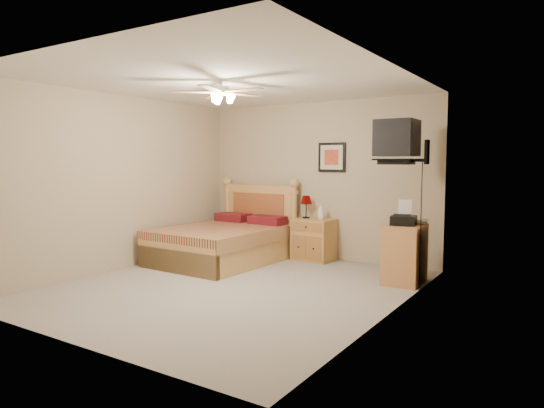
# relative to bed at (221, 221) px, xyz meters

# --- Properties ---
(floor) EXTENTS (4.50, 4.50, 0.00)m
(floor) POSITION_rel_bed_xyz_m (1.07, -1.12, -0.64)
(floor) COLOR gray
(floor) RESTS_ON ground
(ceiling) EXTENTS (4.00, 4.50, 0.04)m
(ceiling) POSITION_rel_bed_xyz_m (1.07, -1.12, 1.86)
(ceiling) COLOR white
(ceiling) RESTS_ON ground
(wall_back) EXTENTS (4.00, 0.04, 2.50)m
(wall_back) POSITION_rel_bed_xyz_m (1.07, 1.13, 0.61)
(wall_back) COLOR tan
(wall_back) RESTS_ON ground
(wall_front) EXTENTS (4.00, 0.04, 2.50)m
(wall_front) POSITION_rel_bed_xyz_m (1.07, -3.37, 0.61)
(wall_front) COLOR tan
(wall_front) RESTS_ON ground
(wall_left) EXTENTS (0.04, 4.50, 2.50)m
(wall_left) POSITION_rel_bed_xyz_m (-0.93, -1.12, 0.61)
(wall_left) COLOR tan
(wall_left) RESTS_ON ground
(wall_right) EXTENTS (0.04, 4.50, 2.50)m
(wall_right) POSITION_rel_bed_xyz_m (3.07, -1.12, 0.61)
(wall_right) COLOR tan
(wall_right) RESTS_ON ground
(bed) EXTENTS (1.58, 2.04, 1.29)m
(bed) POSITION_rel_bed_xyz_m (0.00, 0.00, 0.00)
(bed) COLOR tan
(bed) RESTS_ON ground
(nightstand) EXTENTS (0.62, 0.48, 0.65)m
(nightstand) POSITION_rel_bed_xyz_m (1.15, 0.88, -0.32)
(nightstand) COLOR #C68847
(nightstand) RESTS_ON ground
(table_lamp) EXTENTS (0.23, 0.23, 0.36)m
(table_lamp) POSITION_rel_bed_xyz_m (0.98, 0.94, 0.19)
(table_lamp) COLOR #5A0201
(table_lamp) RESTS_ON nightstand
(lotion_bottle) EXTENTS (0.12, 0.12, 0.25)m
(lotion_bottle) POSITION_rel_bed_xyz_m (1.25, 0.93, 0.14)
(lotion_bottle) COLOR white
(lotion_bottle) RESTS_ON nightstand
(framed_picture) EXTENTS (0.46, 0.04, 0.46)m
(framed_picture) POSITION_rel_bed_xyz_m (1.34, 1.11, 0.98)
(framed_picture) COLOR black
(framed_picture) RESTS_ON wall_back
(dresser) EXTENTS (0.46, 0.65, 0.75)m
(dresser) POSITION_rel_bed_xyz_m (2.80, 0.24, -0.27)
(dresser) COLOR #C07945
(dresser) RESTS_ON ground
(fax_machine) EXTENTS (0.34, 0.36, 0.32)m
(fax_machine) POSITION_rel_bed_xyz_m (2.79, 0.20, 0.27)
(fax_machine) COLOR black
(fax_machine) RESTS_ON dresser
(magazine_lower) EXTENTS (0.24, 0.31, 0.03)m
(magazine_lower) POSITION_rel_bed_xyz_m (2.78, 0.47, 0.12)
(magazine_lower) COLOR tan
(magazine_lower) RESTS_ON dresser
(magazine_upper) EXTENTS (0.26, 0.32, 0.02)m
(magazine_upper) POSITION_rel_bed_xyz_m (2.80, 0.48, 0.15)
(magazine_upper) COLOR gray
(magazine_upper) RESTS_ON magazine_lower
(wall_tv) EXTENTS (0.56, 0.46, 0.58)m
(wall_tv) POSITION_rel_bed_xyz_m (2.82, 0.22, 1.17)
(wall_tv) COLOR black
(wall_tv) RESTS_ON wall_right
(ceiling_fan) EXTENTS (1.14, 1.14, 0.28)m
(ceiling_fan) POSITION_rel_bed_xyz_m (1.07, -1.32, 1.72)
(ceiling_fan) COLOR white
(ceiling_fan) RESTS_ON ceiling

